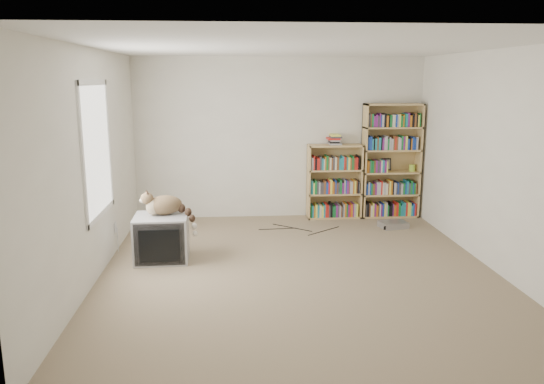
{
  "coord_description": "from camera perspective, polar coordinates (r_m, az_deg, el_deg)",
  "views": [
    {
      "loc": [
        -0.73,
        -5.76,
        2.17
      ],
      "look_at": [
        -0.23,
        1.0,
        0.72
      ],
      "focal_mm": 35.0,
      "sensor_mm": 36.0,
      "label": 1
    }
  ],
  "objects": [
    {
      "name": "wall_right",
      "position": [
        6.55,
        22.93,
        3.07
      ],
      "size": [
        0.02,
        5.0,
        2.5
      ],
      "primitive_type": "cube",
      "color": "white",
      "rests_on": "floor"
    },
    {
      "name": "wall_back",
      "position": [
        8.34,
        0.83,
        5.77
      ],
      "size": [
        4.5,
        0.02,
        2.5
      ],
      "primitive_type": "cube",
      "color": "white",
      "rests_on": "floor"
    },
    {
      "name": "crt_tv",
      "position": [
        6.61,
        -11.78,
        -4.84
      ],
      "size": [
        0.66,
        0.6,
        0.55
      ],
      "rotation": [
        0.0,
        0.0,
        0.03
      ],
      "color": "#9A9A9C",
      "rests_on": "floor"
    },
    {
      "name": "wall_front",
      "position": [
        3.47,
        8.14,
        -3.44
      ],
      "size": [
        4.5,
        0.02,
        2.5
      ],
      "primitive_type": "cube",
      "color": "white",
      "rests_on": "floor"
    },
    {
      "name": "floor",
      "position": [
        6.2,
        2.85,
        -8.41
      ],
      "size": [
        4.5,
        5.0,
        0.01
      ],
      "primitive_type": "cube",
      "color": "gray",
      "rests_on": "ground"
    },
    {
      "name": "wall_outlet",
      "position": [
        7.03,
        -16.48,
        -3.68
      ],
      "size": [
        0.01,
        0.08,
        0.13
      ],
      "primitive_type": "cube",
      "color": "silver",
      "rests_on": "wall_left"
    },
    {
      "name": "green_mug",
      "position": [
        8.69,
        14.81,
        2.53
      ],
      "size": [
        0.1,
        0.1,
        0.11
      ],
      "primitive_type": "cylinder",
      "color": "#9ECA39",
      "rests_on": "bookcase_tall"
    },
    {
      "name": "framed_print",
      "position": [
        8.66,
        12.19,
        2.93
      ],
      "size": [
        0.15,
        0.05,
        0.2
      ],
      "primitive_type": "cube",
      "rotation": [
        -0.17,
        0.0,
        0.0
      ],
      "color": "black",
      "rests_on": "bookcase_tall"
    },
    {
      "name": "cat",
      "position": [
        6.54,
        -11.05,
        -1.67
      ],
      "size": [
        0.7,
        0.45,
        0.52
      ],
      "rotation": [
        0.0,
        0.0,
        0.3
      ],
      "color": "#342715",
      "rests_on": "crt_tv"
    },
    {
      "name": "bookcase_short",
      "position": [
        8.43,
        6.68,
        0.82
      ],
      "size": [
        0.85,
        0.3,
        1.16
      ],
      "color": "tan",
      "rests_on": "floor"
    },
    {
      "name": "wall_left",
      "position": [
        6.03,
        -18.78,
        2.67
      ],
      "size": [
        0.02,
        5.0,
        2.5
      ],
      "primitive_type": "cube",
      "color": "white",
      "rests_on": "floor"
    },
    {
      "name": "window",
      "position": [
        6.2,
        -18.31,
        4.35
      ],
      "size": [
        0.02,
        1.22,
        1.52
      ],
      "primitive_type": "cube",
      "color": "white",
      "rests_on": "wall_left"
    },
    {
      "name": "dvd_player",
      "position": [
        8.1,
        12.91,
        -3.43
      ],
      "size": [
        0.44,
        0.36,
        0.09
      ],
      "primitive_type": "cube",
      "rotation": [
        0.0,
        0.0,
        0.23
      ],
      "color": "#A4A3A8",
      "rests_on": "floor"
    },
    {
      "name": "bookcase_tall",
      "position": [
        8.59,
        12.64,
        2.99
      ],
      "size": [
        0.9,
        0.3,
        1.79
      ],
      "color": "tan",
      "rests_on": "floor"
    },
    {
      "name": "book_stack",
      "position": [
        8.34,
        6.73,
        5.64
      ],
      "size": [
        0.19,
        0.25,
        0.16
      ],
      "primitive_type": "cube",
      "color": "red",
      "rests_on": "bookcase_short"
    },
    {
      "name": "floor_cables",
      "position": [
        7.89,
        3.76,
        -3.85
      ],
      "size": [
        1.2,
        0.7,
        0.01
      ],
      "primitive_type": null,
      "color": "black",
      "rests_on": "floor"
    },
    {
      "name": "ceiling",
      "position": [
        5.82,
        3.12,
        15.33
      ],
      "size": [
        4.5,
        5.0,
        0.02
      ],
      "primitive_type": "cube",
      "color": "white",
      "rests_on": "wall_back"
    }
  ]
}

